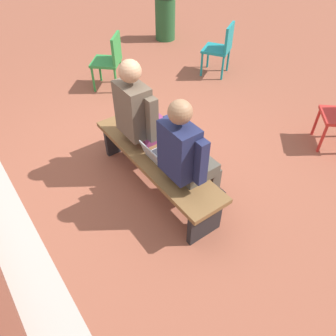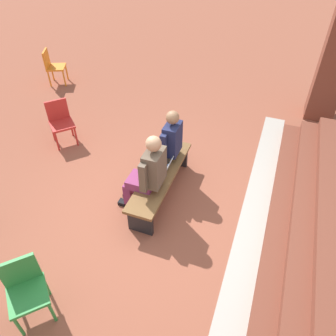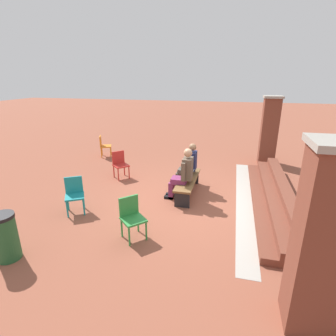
{
  "view_description": "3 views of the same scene",
  "coord_description": "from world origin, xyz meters",
  "views": [
    {
      "loc": [
        -2.54,
        1.37,
        2.63
      ],
      "look_at": [
        -0.88,
        0.17,
        0.75
      ],
      "focal_mm": 35.0,
      "sensor_mm": 36.0,
      "label": 1
    },
    {
      "loc": [
        3.09,
        1.37,
        3.84
      ],
      "look_at": [
        0.04,
        0.25,
        1.01
      ],
      "focal_mm": 35.0,
      "sensor_mm": 36.0,
      "label": 2
    },
    {
      "loc": [
        6.12,
        1.05,
        3.04
      ],
      "look_at": [
        -0.05,
        -0.5,
        0.83
      ],
      "focal_mm": 28.0,
      "sensor_mm": 36.0,
      "label": 3
    }
  ],
  "objects": [
    {
      "name": "plastic_chair_near_bench_right",
      "position": [
        1.89,
        -0.75,
        0.48
      ],
      "size": [
        0.59,
        0.59,
        0.84
      ],
      "color": "#2D893D",
      "rests_on": "ground"
    },
    {
      "name": "bench",
      "position": [
        -0.39,
        -0.03,
        0.35
      ],
      "size": [
        1.8,
        0.44,
        0.45
      ],
      "color": "brown",
      "rests_on": "ground"
    },
    {
      "name": "litter_bin",
      "position": [
        3.05,
        -2.62,
        0.43
      ],
      "size": [
        0.42,
        0.42,
        0.86
      ],
      "color": "#23562D",
      "rests_on": "ground"
    },
    {
      "name": "person_student",
      "position": [
        -0.82,
        -0.1,
        0.71
      ],
      "size": [
        0.53,
        0.67,
        1.32
      ],
      "color": "#4C473D",
      "rests_on": "ground"
    },
    {
      "name": "plastic_chair_far_right",
      "position": [
        1.23,
        -2.44,
        0.48
      ],
      "size": [
        0.58,
        0.58,
        0.84
      ],
      "color": "teal",
      "rests_on": "ground"
    },
    {
      "name": "ground_plane",
      "position": [
        0.0,
        0.0,
        0.0
      ],
      "size": [
        60.0,
        60.0,
        0.0
      ],
      "primitive_type": "plane",
      "color": "brown"
    },
    {
      "name": "laptop",
      "position": [
        -0.46,
        -0.02,
        0.5
      ],
      "size": [
        0.32,
        0.29,
        0.21
      ],
      "color": "#9EA0A5",
      "rests_on": "bench"
    },
    {
      "name": "person_adult",
      "position": [
        -0.07,
        -0.1,
        0.73
      ],
      "size": [
        0.56,
        0.71,
        1.37
      ],
      "color": "#7F2D5B",
      "rests_on": "ground"
    },
    {
      "name": "concrete_strip",
      "position": [
        -0.39,
        1.47,
        0.0
      ],
      "size": [
        5.94,
        0.4,
        0.01
      ],
      "primitive_type": "cube",
      "color": "#A8A399",
      "rests_on": "ground"
    }
  ]
}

